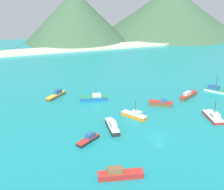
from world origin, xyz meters
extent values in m
cube|color=teal|center=(0.00, 30.00, -0.25)|extent=(260.00, 280.00, 0.50)
cube|color=#1E5BA8|center=(-9.22, 31.76, 0.58)|extent=(9.83, 4.96, 1.16)
cube|color=#238C5B|center=(-9.22, 31.76, 1.26)|extent=(10.03, 5.06, 0.20)
cube|color=silver|center=(-8.08, 31.50, 1.80)|extent=(3.38, 2.82, 0.90)
cylinder|color=#4C3823|center=(-8.65, 31.63, 4.29)|extent=(0.10, 0.10, 4.07)
cube|color=red|center=(-16.13, -13.30, 0.57)|extent=(9.80, 4.08, 1.14)
cube|color=red|center=(-16.13, -13.30, 1.24)|extent=(10.00, 4.16, 0.20)
cube|color=brown|center=(-17.30, -13.06, 1.94)|extent=(3.48, 2.27, 1.19)
cube|color=#232328|center=(-18.71, 3.71, 0.37)|extent=(6.95, 5.68, 0.74)
cube|color=red|center=(-18.71, 3.71, 0.84)|extent=(7.09, 5.79, 0.20)
cube|color=#28568C|center=(-17.98, 4.22, 1.53)|extent=(2.99, 2.70, 1.18)
cube|color=brown|center=(10.85, 19.36, 0.63)|extent=(7.68, 6.32, 1.27)
cube|color=red|center=(10.85, 19.36, 1.37)|extent=(7.83, 6.44, 0.20)
cube|color=#28568C|center=(11.64, 18.80, 1.91)|extent=(2.64, 2.56, 0.89)
cube|color=#232328|center=(-10.39, 8.39, 0.62)|extent=(3.28, 9.61, 1.24)
cube|color=white|center=(-10.39, 8.39, 1.34)|extent=(3.34, 9.80, 0.20)
cube|color=beige|center=(-10.53, 7.22, 2.13)|extent=(2.07, 3.86, 1.37)
cube|color=orange|center=(-1.48, 13.57, 0.54)|extent=(6.18, 8.10, 1.07)
cube|color=white|center=(-1.48, 13.57, 1.17)|extent=(6.30, 8.27, 0.20)
cube|color=beige|center=(-0.93, 12.70, 1.86)|extent=(2.90, 3.32, 1.17)
cylinder|color=#4C3823|center=(-1.24, 13.19, 4.04)|extent=(0.17, 0.17, 3.19)
cube|color=brown|center=(-21.30, 38.82, 0.49)|extent=(8.13, 7.91, 0.98)
cube|color=gold|center=(-21.30, 38.82, 1.08)|extent=(8.29, 8.06, 0.20)
cube|color=#28568C|center=(-20.45, 39.63, 1.83)|extent=(3.39, 3.33, 1.30)
cube|color=red|center=(20.95, 4.85, 0.42)|extent=(5.12, 9.50, 0.85)
cube|color=white|center=(20.95, 4.85, 0.95)|extent=(5.22, 9.69, 0.20)
cube|color=beige|center=(20.70, 3.75, 1.65)|extent=(2.88, 2.93, 1.20)
cylinder|color=#4C3823|center=(20.81, 4.23, 4.19)|extent=(0.17, 0.17, 3.87)
cube|color=silver|center=(37.35, 24.51, 0.38)|extent=(7.14, 8.88, 0.76)
cube|color=#238C5B|center=(37.35, 24.51, 0.86)|extent=(7.28, 9.06, 0.20)
cube|color=#28568C|center=(36.73, 25.44, 1.66)|extent=(3.77, 4.30, 1.41)
cylinder|color=#4C3823|center=(37.16, 24.80, 4.52)|extent=(0.18, 0.18, 4.30)
cube|color=brown|center=(23.95, 22.74, 0.63)|extent=(9.31, 6.18, 1.25)
cube|color=red|center=(23.95, 22.74, 1.35)|extent=(9.49, 6.31, 0.20)
cube|color=beige|center=(22.90, 22.18, 1.99)|extent=(3.60, 2.83, 1.08)
cylinder|color=#4C3823|center=(27.74, 24.77, 2.13)|extent=(0.68, 0.44, 1.69)
cube|color=beige|center=(0.00, 118.44, 0.60)|extent=(247.00, 15.02, 1.20)
cone|color=#3D6042|center=(11.59, 149.64, 17.45)|extent=(72.39, 72.39, 34.90)
cone|color=#3D6042|center=(91.66, 156.83, 18.45)|extent=(108.68, 108.68, 36.89)
camera|label=1|loc=(-35.20, -62.34, 38.49)|focal=47.44mm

